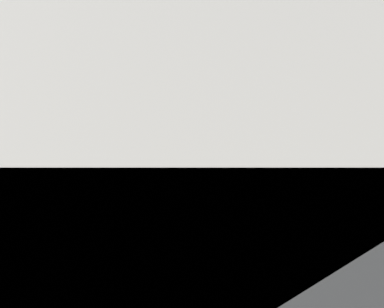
{
  "coord_description": "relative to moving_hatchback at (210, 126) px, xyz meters",
  "views": [
    {
      "loc": [
        5.3,
        11.96,
        6.87
      ],
      "look_at": [
        2.17,
        1.42,
        0.9
      ],
      "focal_mm": 35.0,
      "sensor_mm": 36.0,
      "label": 1
    }
  ],
  "objects": [
    {
      "name": "ground_plane",
      "position": [
        -0.95,
        0.27,
        -1.03
      ],
      "size": [
        60.0,
        60.0,
        0.0
      ],
      "primitive_type": "plane",
      "color": "black"
    },
    {
      "name": "kerb_strip",
      "position": [
        -0.95,
        4.47,
        -1.01
      ],
      "size": [
        24.0,
        3.2,
        0.04
      ],
      "primitive_type": "cube",
      "color": "slate",
      "rests_on": "ground"
    },
    {
      "name": "moving_hatchback",
      "position": [
        0.0,
        0.0,
        0.0
      ],
      "size": [
        4.01,
        1.98,
        2.06
      ],
      "color": "yellow",
      "rests_on": "ground"
    },
    {
      "name": "fire_hydrant",
      "position": [
        3.16,
        3.22,
        -0.63
      ],
      "size": [
        0.42,
        0.31,
        0.8
      ],
      "color": "#197A2D",
      "rests_on": "ground"
    },
    {
      "name": "pedestrian",
      "position": [
        4.15,
        3.41,
        -0.34
      ],
      "size": [
        0.31,
        0.56,
        1.22
      ],
      "color": "silver",
      "rests_on": "ground"
    },
    {
      "name": "metal_railing",
      "position": [
        -2.73,
        6.1,
        -0.3
      ],
      "size": [
        10.36,
        0.04,
        1.05
      ],
      "color": "#B7BABF",
      "rests_on": "ground"
    },
    {
      "name": "sign_post",
      "position": [
        2.93,
        3.83,
        0.55
      ],
      "size": [
        0.07,
        0.44,
        2.4
      ],
      "color": "#4C4C51",
      "rests_on": "ground"
    }
  ]
}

